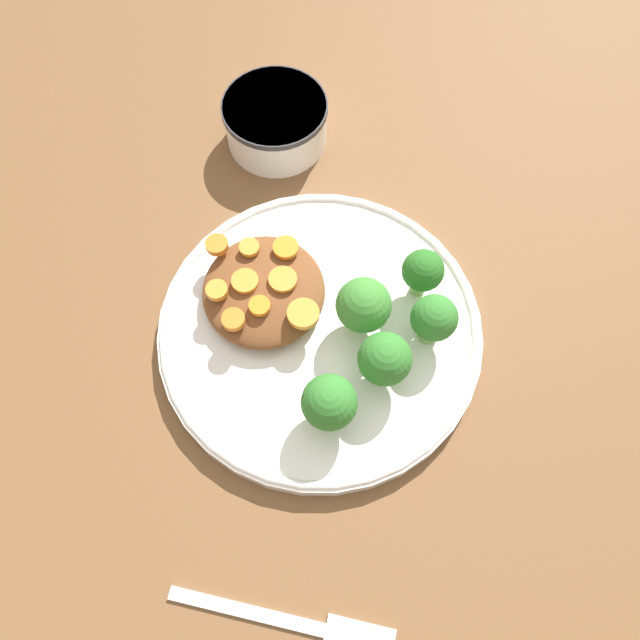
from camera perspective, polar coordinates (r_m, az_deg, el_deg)
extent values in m
plane|color=brown|center=(0.56, 0.00, -1.32)|extent=(4.00, 4.00, 0.00)
cylinder|color=white|center=(0.55, 0.00, -0.99)|extent=(0.29, 0.29, 0.02)
torus|color=white|center=(0.55, 0.00, -0.66)|extent=(0.28, 0.28, 0.01)
cylinder|color=white|center=(0.67, -4.06, 17.57)|extent=(0.10, 0.10, 0.05)
cylinder|color=#333338|center=(0.65, -4.19, 18.85)|extent=(0.11, 0.11, 0.01)
cylinder|color=white|center=(0.65, -4.14, 18.43)|extent=(0.08, 0.08, 0.01)
ellipsoid|color=brown|center=(0.55, -5.17, 2.66)|extent=(0.11, 0.11, 0.03)
cylinder|color=#759E51|center=(0.52, 5.69, -4.54)|extent=(0.02, 0.02, 0.02)
sphere|color=#337A2D|center=(0.50, 5.95, -3.56)|extent=(0.04, 0.04, 0.04)
cylinder|color=#7FA85B|center=(0.54, 3.79, 0.57)|extent=(0.01, 0.01, 0.02)
sphere|color=#3D8433|center=(0.52, 3.95, 1.76)|extent=(0.05, 0.05, 0.05)
cylinder|color=#759E51|center=(0.56, 9.06, 3.36)|extent=(0.01, 0.01, 0.03)
sphere|color=#286B23|center=(0.54, 9.40, 4.50)|extent=(0.04, 0.04, 0.04)
cylinder|color=#7FA85B|center=(0.51, 0.51, -8.36)|extent=(0.02, 0.02, 0.02)
sphere|color=#337A2D|center=(0.49, 0.53, -7.56)|extent=(0.04, 0.04, 0.04)
cylinder|color=#7FA85B|center=(0.54, 10.00, -0.85)|extent=(0.02, 0.02, 0.02)
sphere|color=#337A2D|center=(0.52, 10.40, 0.19)|extent=(0.04, 0.04, 0.04)
cylinder|color=orange|center=(0.55, -3.16, 6.63)|extent=(0.02, 0.02, 0.00)
cylinder|color=orange|center=(0.54, -6.88, 3.55)|extent=(0.02, 0.02, 0.00)
cylinder|color=orange|center=(0.55, -6.49, 6.61)|extent=(0.02, 0.02, 0.00)
cylinder|color=orange|center=(0.53, -5.54, 1.29)|extent=(0.02, 0.02, 0.01)
cylinder|color=orange|center=(0.54, -3.42, 3.72)|extent=(0.02, 0.02, 0.00)
cylinder|color=orange|center=(0.52, -7.92, -0.29)|extent=(0.02, 0.02, 0.01)
cylinder|color=orange|center=(0.52, -1.53, 0.33)|extent=(0.03, 0.03, 0.01)
cylinder|color=orange|center=(0.56, -9.42, 6.80)|extent=(0.02, 0.02, 0.01)
cylinder|color=orange|center=(0.54, -9.41, 2.70)|extent=(0.02, 0.02, 0.01)
cube|color=#BABABA|center=(0.51, -6.76, -24.93)|extent=(0.12, 0.05, 0.01)
cube|color=#BABABA|center=(0.51, 3.63, -27.10)|extent=(0.06, 0.04, 0.01)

